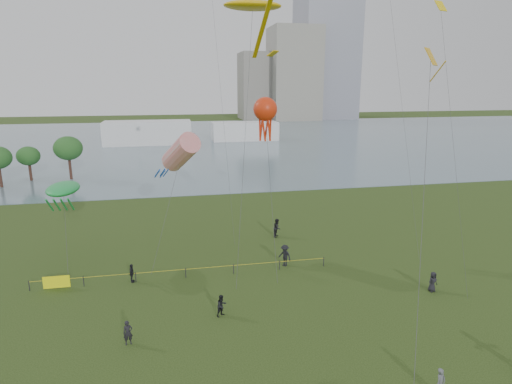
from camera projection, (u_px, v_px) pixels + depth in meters
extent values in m
plane|color=#203310|center=(291.00, 378.00, 23.44)|extent=(400.00, 400.00, 0.00)
cube|color=slate|center=(194.00, 140.00, 118.48)|extent=(400.00, 120.00, 0.08)
cube|color=gray|center=(294.00, 74.00, 181.21)|extent=(20.00, 20.00, 38.00)
cube|color=slate|center=(259.00, 86.00, 185.56)|extent=(16.00, 18.00, 28.00)
cube|color=silver|center=(148.00, 133.00, 110.75)|extent=(22.00, 8.00, 6.00)
cube|color=white|center=(245.00, 131.00, 118.56)|extent=(18.00, 7.00, 5.00)
cylinder|color=#39221A|center=(1.00, 178.00, 65.36)|extent=(0.44, 0.44, 2.86)
cylinder|color=#39221A|center=(70.00, 170.00, 70.86)|extent=(0.44, 0.44, 3.22)
ellipsoid|color=#2C6126|center=(68.00, 148.00, 69.96)|extent=(4.58, 4.58, 3.87)
cylinder|color=#39221A|center=(31.00, 173.00, 69.93)|extent=(0.44, 0.44, 2.54)
ellipsoid|color=#2C6126|center=(28.00, 156.00, 69.22)|extent=(3.61, 3.61, 3.05)
cylinder|color=black|center=(29.00, 286.00, 33.09)|extent=(0.07, 0.07, 0.85)
cylinder|color=black|center=(84.00, 281.00, 33.84)|extent=(0.07, 0.07, 0.85)
cylinder|color=black|center=(136.00, 277.00, 34.58)|extent=(0.07, 0.07, 0.85)
cylinder|color=black|center=(186.00, 273.00, 35.32)|extent=(0.07, 0.07, 0.85)
cylinder|color=black|center=(234.00, 269.00, 36.06)|extent=(0.07, 0.07, 0.85)
cylinder|color=black|center=(280.00, 265.00, 36.81)|extent=(0.07, 0.07, 0.85)
cylinder|color=black|center=(324.00, 262.00, 37.55)|extent=(0.07, 0.07, 0.85)
cylinder|color=yellow|center=(186.00, 269.00, 35.24)|extent=(24.00, 0.03, 0.03)
cube|color=#FEFF0D|center=(56.00, 282.00, 33.43)|extent=(2.00, 0.04, 1.00)
imported|color=#575B5F|center=(440.00, 383.00, 21.83)|extent=(0.70, 0.60, 1.63)
imported|color=black|center=(222.00, 306.00, 29.45)|extent=(0.96, 0.90, 1.56)
imported|color=black|center=(285.00, 255.00, 37.48)|extent=(1.34, 1.44, 1.95)
imported|color=black|center=(132.00, 273.00, 34.46)|extent=(0.42, 0.92, 1.55)
imported|color=black|center=(433.00, 282.00, 32.96)|extent=(0.87, 0.66, 1.59)
imported|color=black|center=(128.00, 333.00, 26.26)|extent=(0.64, 0.49, 1.56)
imported|color=black|center=(277.00, 228.00, 44.60)|extent=(1.10, 1.18, 1.94)
cylinder|color=#3F3F42|center=(245.00, 139.00, 35.55)|extent=(3.19, 9.67, 22.26)
ellipsoid|color=#E1AD0B|center=(253.00, 6.00, 37.64)|extent=(5.22, 3.26, 0.82)
cube|color=#E1AD0B|center=(262.00, 29.00, 34.25)|extent=(0.36, 6.98, 4.09)
cube|color=#E1AD0B|center=(273.00, 53.00, 31.16)|extent=(0.95, 0.95, 0.42)
cylinder|color=#3F3F42|center=(167.00, 211.00, 37.28)|extent=(3.00, 4.61, 9.59)
cylinder|color=red|center=(181.00, 152.00, 38.53)|extent=(3.90, 5.29, 3.99)
cylinder|color=blue|center=(166.00, 173.00, 37.53)|extent=(0.60, 1.13, 0.88)
cylinder|color=blue|center=(163.00, 172.00, 37.84)|extent=(0.60, 1.13, 0.88)
cylinder|color=blue|center=(157.00, 173.00, 37.62)|extent=(0.60, 1.13, 0.88)
cylinder|color=blue|center=(157.00, 174.00, 37.17)|extent=(0.60, 1.13, 0.88)
cylinder|color=blue|center=(162.00, 174.00, 37.12)|extent=(0.60, 1.13, 0.88)
cylinder|color=#3F3F42|center=(66.00, 234.00, 35.68)|extent=(0.65, 4.24, 6.85)
ellipsoid|color=green|center=(63.00, 189.00, 36.77)|extent=(2.63, 4.74, 0.92)
cylinder|color=green|center=(50.00, 205.00, 35.35)|extent=(0.16, 1.79, 1.54)
cylinder|color=green|center=(57.00, 205.00, 35.45)|extent=(0.16, 1.79, 1.54)
cylinder|color=green|center=(64.00, 205.00, 35.56)|extent=(0.16, 1.79, 1.54)
cylinder|color=green|center=(71.00, 204.00, 35.66)|extent=(0.16, 1.79, 1.54)
cylinder|color=#3F3F42|center=(271.00, 191.00, 36.78)|extent=(0.72, 8.19, 13.34)
sphere|color=red|center=(265.00, 109.00, 39.06)|extent=(2.19, 2.19, 2.19)
cylinder|color=red|center=(270.00, 127.00, 39.56)|extent=(0.18, 0.54, 2.60)
cylinder|color=red|center=(267.00, 126.00, 39.92)|extent=(0.49, 0.36, 2.61)
cylinder|color=red|center=(262.00, 126.00, 39.83)|extent=(0.49, 0.36, 2.61)
cylinder|color=red|center=(260.00, 127.00, 39.37)|extent=(0.18, 0.54, 2.60)
cylinder|color=red|center=(264.00, 127.00, 39.00)|extent=(0.49, 0.36, 2.61)
cylinder|color=red|center=(269.00, 127.00, 39.10)|extent=(0.49, 0.36, 2.61)
cylinder|color=#3F3F42|center=(423.00, 211.00, 23.97)|extent=(7.52, 13.17, 17.40)
cube|color=gold|center=(431.00, 57.00, 28.74)|extent=(1.44, 1.44, 1.18)
cylinder|color=gold|center=(438.00, 72.00, 28.14)|extent=(0.08, 1.58, 1.35)
cube|color=yellow|center=(441.00, 6.00, 30.48)|extent=(0.97, 0.68, 0.76)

